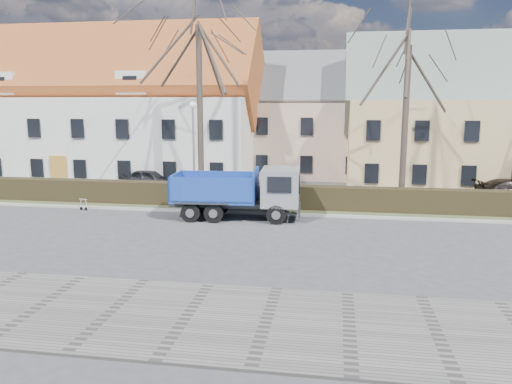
% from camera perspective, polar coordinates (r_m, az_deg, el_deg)
% --- Properties ---
extents(ground, '(120.00, 120.00, 0.00)m').
position_cam_1_polar(ground, '(22.70, -7.01, -4.91)').
color(ground, '#434346').
extents(sidewalk_near, '(80.00, 5.00, 0.08)m').
position_cam_1_polar(sidewalk_near, '(15.17, -16.19, -13.02)').
color(sidewalk_near, slate).
rests_on(sidewalk_near, ground).
extents(curb_far, '(80.00, 0.30, 0.12)m').
position_cam_1_polar(curb_far, '(27.00, -4.31, -2.27)').
color(curb_far, '#A9A5A0').
rests_on(curb_far, ground).
extents(grass_strip, '(80.00, 3.00, 0.10)m').
position_cam_1_polar(grass_strip, '(28.53, -3.56, -1.59)').
color(grass_strip, '#45502D').
rests_on(grass_strip, ground).
extents(hedge, '(60.00, 0.90, 1.30)m').
position_cam_1_polar(hedge, '(28.22, -3.67, -0.48)').
color(hedge, black).
rests_on(hedge, ground).
extents(building_white, '(26.80, 10.80, 9.50)m').
position_cam_1_polar(building_white, '(41.71, -18.41, 8.20)').
color(building_white, white).
rests_on(building_white, ground).
extents(building_pink, '(10.80, 8.80, 8.00)m').
position_cam_1_polar(building_pink, '(41.12, 6.17, 7.59)').
color(building_pink, '#CAA58F').
rests_on(building_pink, ground).
extents(building_yellow, '(18.80, 10.80, 8.50)m').
position_cam_1_polar(building_yellow, '(39.29, 23.81, 7.01)').
color(building_yellow, '#DBB778').
rests_on(building_yellow, ground).
extents(tree_1, '(9.20, 9.20, 12.65)m').
position_cam_1_polar(tree_1, '(30.63, -6.45, 11.00)').
color(tree_1, '#3A2F28').
rests_on(tree_1, ground).
extents(tree_2, '(8.00, 8.00, 11.00)m').
position_cam_1_polar(tree_2, '(29.76, 16.74, 9.07)').
color(tree_2, '#3A2F28').
rests_on(tree_2, ground).
extents(dump_truck, '(6.93, 2.91, 2.72)m').
position_cam_1_polar(dump_truck, '(25.47, -2.75, -0.03)').
color(dump_truck, '#153896').
rests_on(dump_truck, ground).
extents(streetlight, '(0.47, 0.47, 6.01)m').
position_cam_1_polar(streetlight, '(29.34, -7.13, 4.52)').
color(streetlight, '#A1A2A2').
rests_on(streetlight, ground).
extents(cart_frame, '(0.88, 0.62, 0.72)m').
position_cam_1_polar(cart_frame, '(29.25, -19.46, -1.25)').
color(cart_frame, silver).
rests_on(cart_frame, ground).
extents(parked_car_a, '(4.32, 2.26, 1.40)m').
position_cam_1_polar(parked_car_a, '(34.70, -11.90, 1.44)').
color(parked_car_a, black).
rests_on(parked_car_a, ground).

